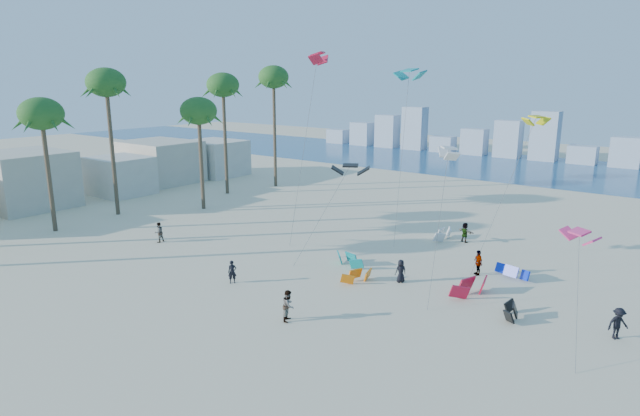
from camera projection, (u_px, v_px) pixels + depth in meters
The scene contains 10 objects.
ground at pixel (96, 337), 28.17m from camera, with size 220.00×220.00×0.00m, color beige.
ocean at pixel (516, 167), 83.92m from camera, with size 220.00×220.00×0.00m, color navy.
kitesurfer_near at pixel (232, 272), 35.57m from camera, with size 0.58×0.38×1.58m, color black.
kitesurfer_mid at pixel (289, 305), 29.96m from camera, with size 0.89×0.70×1.84m, color gray.
kitesurfers_far at pixel (435, 262), 37.21m from camera, with size 36.76×16.69×1.82m.
grounded_kites at pixel (437, 269), 37.11m from camera, with size 14.84×15.62×1.04m.
flying_kites at pixel (476, 114), 35.08m from camera, with size 34.82×17.08×16.12m.
palm_row at pixel (119, 97), 50.52m from camera, with size 8.92×44.80×15.30m.
beachfront_buildings at pixel (103, 172), 63.44m from camera, with size 11.50×43.00×6.00m.
distant_skyline at pixel (529, 141), 91.63m from camera, with size 85.00×3.00×8.40m.
Camera 1 is at (25.15, -13.22, 13.41)m, focal length 29.46 mm.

